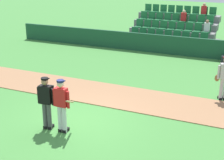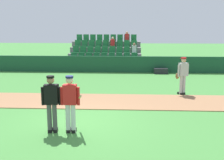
{
  "view_description": "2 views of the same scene",
  "coord_description": "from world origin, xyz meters",
  "views": [
    {
      "loc": [
        5.4,
        -9.07,
        5.11
      ],
      "look_at": [
        0.73,
        1.17,
        1.21
      ],
      "focal_mm": 54.04,
      "sensor_mm": 36.0,
      "label": 1
    },
    {
      "loc": [
        1.62,
        -8.84,
        3.24
      ],
      "look_at": [
        1.11,
        0.94,
        1.27
      ],
      "focal_mm": 44.53,
      "sensor_mm": 36.0,
      "label": 2
    }
  ],
  "objects": [
    {
      "name": "umpire_home_plate",
      "position": [
        -0.61,
        -0.92,
        1.0
      ],
      "size": [
        0.59,
        0.34,
        1.76
      ],
      "color": "#4C4C4C",
      "rests_on": "ground"
    },
    {
      "name": "batter_red_jersey",
      "position": [
        -0.04,
        -0.92,
        0.97
      ],
      "size": [
        0.69,
        0.78,
        1.76
      ],
      "color": "silver",
      "rests_on": "ground"
    },
    {
      "name": "equipment_bag",
      "position": [
        3.93,
        9.61,
        0.18
      ],
      "size": [
        0.9,
        0.36,
        0.36
      ],
      "primitive_type": "cube",
      "color": "#232328",
      "rests_on": "ground"
    },
    {
      "name": "dugout_fence",
      "position": [
        0.0,
        10.06,
        0.55
      ],
      "size": [
        20.0,
        0.16,
        1.11
      ],
      "primitive_type": "cube",
      "color": "#19472D",
      "rests_on": "ground"
    },
    {
      "name": "infield_dirt_path",
      "position": [
        0.0,
        2.6,
        0.01
      ],
      "size": [
        28.0,
        2.4,
        0.03
      ],
      "primitive_type": "cube",
      "color": "#9E704C",
      "rests_on": "ground"
    },
    {
      "name": "ground_plane",
      "position": [
        0.0,
        0.0,
        0.0
      ],
      "size": [
        80.0,
        80.0,
        0.0
      ],
      "primitive_type": "plane",
      "color": "#42843A"
    },
    {
      "name": "stadium_bleachers",
      "position": [
        0.01,
        12.36,
        0.74
      ],
      "size": [
        5.55,
        3.8,
        2.7
      ],
      "color": "slate",
      "rests_on": "ground"
    },
    {
      "name": "runner_grey_jersey",
      "position": [
        4.24,
        3.97,
        0.96
      ],
      "size": [
        0.66,
        0.41,
        1.76
      ],
      "color": "#B2B2B2",
      "rests_on": "ground"
    }
  ]
}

